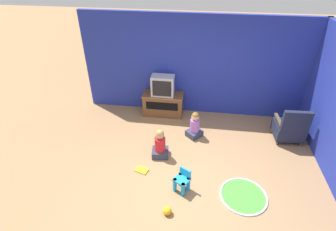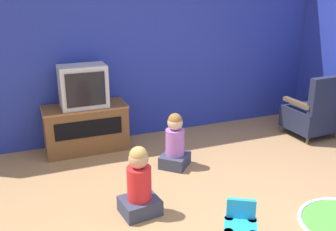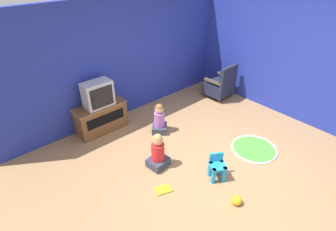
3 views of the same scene
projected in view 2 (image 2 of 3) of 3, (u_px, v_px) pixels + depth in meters
The scene contains 7 objects.
ground_plane at pixel (245, 231), 3.42m from camera, with size 30.00×30.00×0.00m, color #9E754C.
wall_back at pixel (135, 44), 5.17m from camera, with size 5.63×0.12×2.53m.
tv_cabinet at pixel (86, 127), 4.96m from camera, with size 1.03×0.46×0.59m.
television at pixel (83, 86), 4.75m from camera, with size 0.56×0.34×0.52m.
black_armchair at pixel (314, 113), 5.38m from camera, with size 0.64×0.62×0.89m.
child_watching_left at pixel (175, 144), 4.52m from camera, with size 0.44×0.44×0.65m.
child_watching_center at pixel (139, 185), 3.59m from camera, with size 0.38×0.34×0.67m.
Camera 2 is at (-1.69, -2.44, 2.08)m, focal length 42.00 mm.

